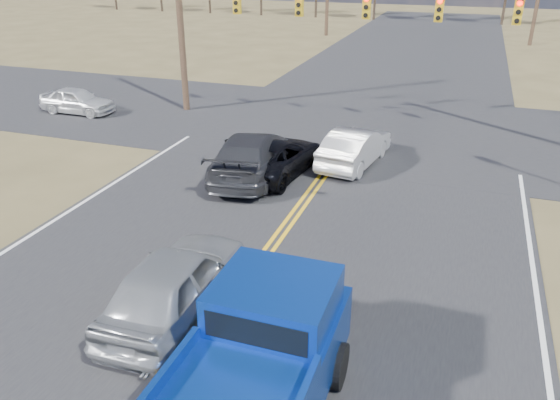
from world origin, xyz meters
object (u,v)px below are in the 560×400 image
(black_suv, at_px, (277,157))
(white_car_queue, at_px, (355,147))
(silver_suv, at_px, (176,282))
(dgrey_car_queue, at_px, (250,155))
(cross_car_west, at_px, (77,101))
(pickup_truck, at_px, (245,391))

(black_suv, distance_m, white_car_queue, 3.08)
(black_suv, relative_size, white_car_queue, 1.08)
(silver_suv, height_order, white_car_queue, silver_suv)
(black_suv, bearing_deg, dgrey_car_queue, 39.11)
(silver_suv, relative_size, white_car_queue, 1.10)
(black_suv, bearing_deg, silver_suv, 102.30)
(white_car_queue, height_order, cross_car_west, white_car_queue)
(white_car_queue, bearing_deg, dgrey_car_queue, 43.67)
(silver_suv, xyz_separation_m, white_car_queue, (1.79, 10.54, -0.10))
(black_suv, height_order, white_car_queue, white_car_queue)
(pickup_truck, distance_m, cross_car_west, 22.35)
(pickup_truck, bearing_deg, dgrey_car_queue, 111.60)
(black_suv, relative_size, dgrey_car_queue, 0.85)
(cross_car_west, bearing_deg, pickup_truck, -135.21)
(dgrey_car_queue, bearing_deg, cross_car_west, -31.69)
(pickup_truck, height_order, white_car_queue, pickup_truck)
(silver_suv, bearing_deg, pickup_truck, 133.26)
(silver_suv, height_order, cross_car_west, silver_suv)
(silver_suv, distance_m, cross_car_west, 18.31)
(pickup_truck, bearing_deg, white_car_queue, 94.44)
(white_car_queue, bearing_deg, black_suv, 44.86)
(white_car_queue, xyz_separation_m, dgrey_car_queue, (-3.33, -2.34, 0.08))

